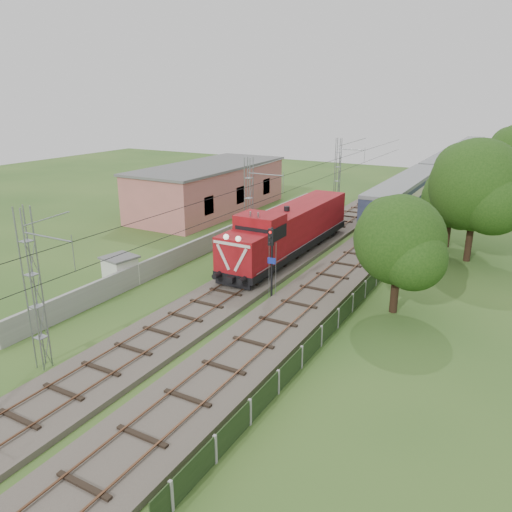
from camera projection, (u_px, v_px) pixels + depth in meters
The scene contains 14 objects.
ground at pixel (192, 318), 29.62m from camera, with size 140.00×140.00×0.00m, color #2E5520.
track_main at pixel (250, 279), 35.37m from camera, with size 4.20×70.00×0.45m.
track_side at pixel (373, 243), 43.83m from camera, with size 4.20×80.00×0.45m.
catenary at pixel (249, 208), 39.68m from camera, with size 3.31×70.00×8.00m.
boundary_wall at pixel (213, 241), 42.36m from camera, with size 0.25×40.00×1.50m, color #9E9E99.
station_building at pixel (210, 188), 55.66m from camera, with size 8.40×20.40×5.22m.
fence at pixel (338, 318), 28.21m from camera, with size 0.12×32.00×1.20m.
locomotive at pixel (289, 230), 39.87m from camera, with size 3.10×17.68×4.49m.
coach_rake at pixel (445, 166), 72.13m from camera, with size 3.16×70.51×3.65m.
signal_post at pixel (271, 251), 31.15m from camera, with size 0.53×0.42×4.83m.
relay_hut at pixel (120, 271), 34.30m from camera, with size 2.38×2.38×2.13m.
tree_a at pixel (400, 241), 29.05m from camera, with size 5.59×5.32×7.24m.
tree_b at pixel (478, 186), 37.81m from camera, with size 7.42×7.06×9.61m.
tree_c at pixel (452, 199), 42.03m from camera, with size 5.21×4.97×6.76m.
Camera 1 is at (16.51, -21.70, 12.75)m, focal length 35.00 mm.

